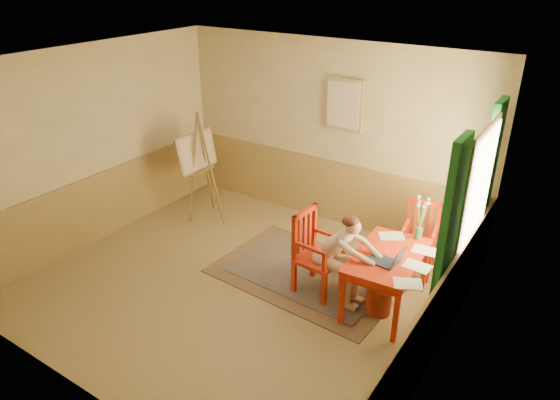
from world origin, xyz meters
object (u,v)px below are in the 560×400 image
Objects in this scene: figure at (339,253)px; laptop at (387,260)px; chair_left at (315,253)px; table at (388,261)px; easel at (198,156)px; chair_back at (419,238)px.

figure reaches higher than laptop.
table is at bearing 10.41° from chair_left.
table is 0.71× the size of easel.
chair_left is at bearing -128.57° from chair_back.
laptop is at bearing -89.32° from chair_back.
chair_back reaches higher than laptop.
chair_left is at bearing -169.59° from table.
chair_left is 0.62× the size of easel.
chair_back reaches higher than table.
chair_back is at bearing 6.24° from easel.
laptop reaches higher than table.
figure is at bearing 179.20° from laptop.
chair_back is at bearing 63.26° from figure.
figure reaches higher than chair_left.
table is 1.28× the size of chair_back.
chair_back is 0.56× the size of easel.
figure is (-0.54, -0.17, 0.02)m from table.
chair_left reaches higher than laptop.
easel reaches higher than laptop.
easel reaches higher than chair_back.
chair_back is at bearing 51.43° from chair_left.
laptop is 3.57m from easel.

